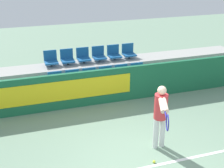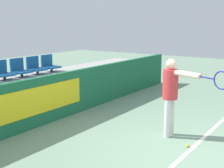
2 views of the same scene
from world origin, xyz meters
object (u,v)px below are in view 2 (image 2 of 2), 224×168
Objects in this scene: stadium_chair_5 at (73,82)px; stadium_chair_8 at (2,72)px; stadium_chair_9 at (20,69)px; tennis_ball at (188,146)px; stadium_chair_1 at (8,97)px; stadium_chair_2 at (27,93)px; stadium_chair_4 at (59,85)px; tennis_player at (173,90)px; stadium_chair_11 at (50,65)px; stadium_chair_10 at (36,67)px; stadium_chair_3 at (44,89)px.

stadium_chair_5 is 1.91m from stadium_chair_8.
stadium_chair_9 is 4.85m from tennis_ball.
stadium_chair_5 is at bearing 0.00° from stadium_chair_1.
stadium_chair_2 and stadium_chair_4 have the same top height.
tennis_player is at bearing -94.66° from stadium_chair_4.
stadium_chair_1 is 0.31× the size of tennis_player.
stadium_chair_11 is at bearing 58.32° from stadium_chair_4.
stadium_chair_9 is 1.00× the size of stadium_chair_10.
stadium_chair_8 is at bearing 180.00° from stadium_chair_10.
stadium_chair_10 reaches higher than stadium_chair_2.
stadium_chair_2 is (0.55, 0.00, 0.00)m from stadium_chair_1.
stadium_chair_8 is (-1.64, 0.88, 0.43)m from stadium_chair_5.
stadium_chair_11 reaches higher than stadium_chair_1.
tennis_player is at bearing -76.39° from stadium_chair_2.
stadium_chair_9 is at bearing 89.19° from tennis_ball.
stadium_chair_8 is 4.88m from tennis_ball.
stadium_chair_10 is at bearing 90.00° from stadium_chair_4.
stadium_chair_11 is at bearing 90.00° from stadium_chair_5.
stadium_chair_3 is 1.09m from stadium_chair_5.
stadium_chair_4 reaches higher than tennis_ball.
stadium_chair_10 is (1.09, 0.88, 0.43)m from stadium_chair_2.
stadium_chair_5 is at bearing 0.00° from stadium_chair_4.
stadium_chair_9 is at bearing 58.32° from stadium_chair_2.
stadium_chair_10 is 1.00× the size of stadium_chair_11.
stadium_chair_1 is 1.00× the size of stadium_chair_5.
stadium_chair_4 is 3.40m from tennis_player.
stadium_chair_9 and stadium_chair_11 have the same top height.
stadium_chair_10 is 4.89m from tennis_ball.
stadium_chair_3 is at bearing 89.00° from tennis_ball.
stadium_chair_11 is (0.55, 0.88, 0.43)m from stadium_chair_4.
stadium_chair_3 is 1.00× the size of stadium_chair_5.
stadium_chair_1 is 7.48× the size of tennis_ball.
stadium_chair_4 is 1.00× the size of stadium_chair_10.
stadium_chair_4 is 0.55m from stadium_chair_5.
stadium_chair_11 is (1.09, 0.00, 0.00)m from stadium_chair_9.
tennis_player reaches higher than stadium_chair_9.
stadium_chair_9 is (-0.55, 0.88, 0.43)m from stadium_chair_4.
stadium_chair_8 is at bearing 121.68° from stadium_chair_3.
tennis_player reaches higher than stadium_chair_8.
stadium_chair_4 is at bearing 180.00° from stadium_chair_5.
stadium_chair_5 is 1.12m from stadium_chair_10.
tennis_ball is at bearing -103.74° from stadium_chair_11.
stadium_chair_5 is 1.00× the size of stadium_chair_8.
stadium_chair_10 reaches higher than stadium_chair_1.
stadium_chair_2 is at bearing -90.00° from stadium_chair_8.
stadium_chair_4 is 1.00× the size of stadium_chair_11.
tennis_ball is (-0.61, -4.74, -1.03)m from stadium_chair_10.
stadium_chair_8 is 0.55m from stadium_chair_9.
stadium_chair_9 reaches higher than stadium_chair_4.
stadium_chair_1 is 1.00× the size of stadium_chair_11.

